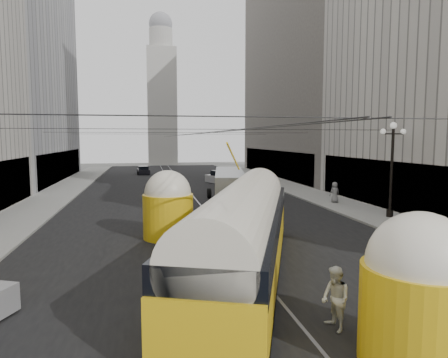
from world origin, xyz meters
name	(u,v)px	position (x,y,z in m)	size (l,w,h in m)	color
road	(184,195)	(0.00, 32.50, 0.00)	(20.00, 85.00, 0.02)	black
sidewalk_left	(61,192)	(-12.00, 36.00, 0.07)	(4.00, 72.00, 0.15)	gray
sidewalk_right	(288,187)	(12.00, 36.00, 0.07)	(4.00, 72.00, 0.15)	gray
rail_left	(176,195)	(-0.75, 32.50, 0.00)	(0.12, 85.00, 0.04)	gray
rail_right	(192,194)	(0.75, 32.50, 0.00)	(0.12, 85.00, 0.04)	gray
building_left_far	(7,65)	(-19.99, 48.00, 14.31)	(12.60, 28.60, 28.60)	#999999
building_right_far	(314,61)	(20.00, 48.00, 16.31)	(12.60, 32.60, 32.60)	#514C47
distant_tower	(162,93)	(0.00, 80.00, 14.97)	(6.00, 6.00, 31.36)	#B2AFA8
lamppost_right_mid	(392,164)	(12.60, 18.00, 3.74)	(1.86, 0.44, 6.37)	black
catenary	(186,134)	(0.12, 31.49, 5.88)	(25.00, 72.00, 0.23)	black
streetcar	(244,230)	(0.16, 8.92, 1.85)	(7.93, 16.30, 3.79)	gold
city_bus	(230,186)	(3.17, 25.98, 1.51)	(4.23, 11.16, 2.76)	#A7ABAC
sedan_white_far	(223,178)	(5.47, 40.87, 0.71)	(3.76, 5.38, 1.57)	silver
sedan_dark_far	(143,170)	(-3.99, 55.92, 0.57)	(2.04, 4.13, 1.26)	black
pedestrian_crossing_a	(204,312)	(-2.15, 4.13, 0.85)	(0.62, 0.41, 1.70)	#232228
pedestrian_crossing_b	(335,299)	(1.61, 4.09, 0.92)	(0.89, 0.70, 1.84)	silver
pedestrian_sidewalk_right	(335,192)	(11.72, 24.33, 1.00)	(0.84, 0.51, 1.71)	slate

